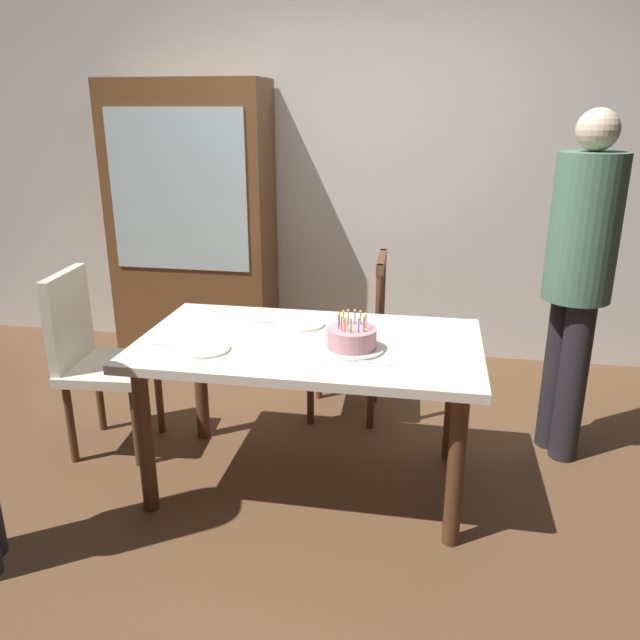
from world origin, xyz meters
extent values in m
plane|color=brown|center=(0.00, 0.00, 0.00)|extent=(6.40, 6.40, 0.00)
cube|color=beige|center=(0.00, 1.85, 1.30)|extent=(6.40, 0.10, 2.60)
cube|color=silver|center=(0.00, 0.00, 0.71)|extent=(1.53, 0.87, 0.04)
cylinder|color=#56331E|center=(-0.66, -0.34, 0.34)|extent=(0.07, 0.07, 0.69)
cylinder|color=#56331E|center=(0.66, -0.34, 0.34)|extent=(0.07, 0.07, 0.69)
cylinder|color=#56331E|center=(-0.66, 0.34, 0.34)|extent=(0.07, 0.07, 0.69)
cylinder|color=#56331E|center=(0.66, 0.34, 0.34)|extent=(0.07, 0.07, 0.69)
cylinder|color=silver|center=(0.20, -0.08, 0.73)|extent=(0.28, 0.28, 0.01)
cylinder|color=#D18C93|center=(0.20, -0.08, 0.78)|extent=(0.21, 0.21, 0.09)
cylinder|color=yellow|center=(0.26, -0.08, 0.85)|extent=(0.01, 0.01, 0.05)
sphere|color=#FFC64C|center=(0.26, -0.08, 0.89)|extent=(0.01, 0.01, 0.01)
cylinder|color=#4C7FE5|center=(0.26, -0.05, 0.85)|extent=(0.01, 0.01, 0.05)
sphere|color=#FFC64C|center=(0.26, -0.05, 0.89)|extent=(0.01, 0.01, 0.01)
cylinder|color=#66CC72|center=(0.23, -0.03, 0.85)|extent=(0.01, 0.01, 0.05)
sphere|color=#FFC64C|center=(0.23, -0.03, 0.89)|extent=(0.01, 0.01, 0.01)
cylinder|color=#4C7FE5|center=(0.21, -0.02, 0.85)|extent=(0.01, 0.01, 0.05)
sphere|color=#FFC64C|center=(0.21, -0.02, 0.89)|extent=(0.01, 0.01, 0.01)
cylinder|color=#F2994C|center=(0.18, -0.02, 0.85)|extent=(0.01, 0.01, 0.05)
sphere|color=#FFC64C|center=(0.18, -0.02, 0.89)|extent=(0.01, 0.01, 0.01)
cylinder|color=yellow|center=(0.16, -0.04, 0.85)|extent=(0.01, 0.01, 0.05)
sphere|color=#FFC64C|center=(0.16, -0.04, 0.89)|extent=(0.01, 0.01, 0.01)
cylinder|color=#4C7FE5|center=(0.15, -0.07, 0.85)|extent=(0.01, 0.01, 0.05)
sphere|color=#FFC64C|center=(0.15, -0.07, 0.89)|extent=(0.01, 0.01, 0.01)
cylinder|color=#D872CC|center=(0.15, -0.09, 0.85)|extent=(0.01, 0.01, 0.05)
sphere|color=#FFC64C|center=(0.15, -0.09, 0.89)|extent=(0.01, 0.01, 0.01)
cylinder|color=#D872CC|center=(0.16, -0.12, 0.85)|extent=(0.01, 0.01, 0.05)
sphere|color=#FFC64C|center=(0.16, -0.12, 0.89)|extent=(0.01, 0.01, 0.01)
cylinder|color=#F2994C|center=(0.18, -0.13, 0.85)|extent=(0.01, 0.01, 0.05)
sphere|color=#FFC64C|center=(0.18, -0.13, 0.89)|extent=(0.01, 0.01, 0.01)
cylinder|color=#66CC72|center=(0.21, -0.14, 0.85)|extent=(0.01, 0.01, 0.05)
sphere|color=#FFC64C|center=(0.21, -0.14, 0.89)|extent=(0.01, 0.01, 0.01)
cylinder|color=#4C7FE5|center=(0.24, -0.12, 0.85)|extent=(0.01, 0.01, 0.05)
sphere|color=#FFC64C|center=(0.24, -0.12, 0.89)|extent=(0.01, 0.01, 0.01)
cylinder|color=#D872CC|center=(0.26, -0.10, 0.85)|extent=(0.01, 0.01, 0.05)
sphere|color=#FFC64C|center=(0.26, -0.10, 0.89)|extent=(0.01, 0.01, 0.01)
cylinder|color=white|center=(-0.42, -0.20, 0.73)|extent=(0.22, 0.22, 0.01)
cylinder|color=white|center=(-0.08, 0.20, 0.73)|extent=(0.22, 0.22, 0.01)
cube|color=silver|center=(-0.58, -0.18, 0.73)|extent=(0.18, 0.04, 0.01)
cube|color=silver|center=(-0.24, 0.20, 0.73)|extent=(0.18, 0.05, 0.01)
cube|color=silver|center=(0.30, -0.21, 0.73)|extent=(0.18, 0.05, 0.01)
cube|color=beige|center=(0.05, 0.76, 0.45)|extent=(0.46, 0.46, 0.05)
cylinder|color=#56331E|center=(-0.12, 0.92, 0.21)|extent=(0.04, 0.04, 0.42)
cylinder|color=#56331E|center=(-0.11, 0.58, 0.21)|extent=(0.04, 0.04, 0.42)
cylinder|color=#56331E|center=(0.22, 0.93, 0.21)|extent=(0.04, 0.04, 0.42)
cylinder|color=#56331E|center=(0.23, 0.59, 0.21)|extent=(0.04, 0.04, 0.42)
cylinder|color=#56331E|center=(0.25, 0.94, 0.70)|extent=(0.04, 0.04, 0.50)
cylinder|color=#56331E|center=(0.26, 0.58, 0.70)|extent=(0.04, 0.04, 0.50)
cube|color=#56331E|center=(0.25, 0.76, 0.92)|extent=(0.05, 0.40, 0.06)
cube|color=beige|center=(-1.06, 0.15, 0.45)|extent=(0.48, 0.48, 0.05)
cylinder|color=#56331E|center=(-0.88, -0.01, 0.21)|extent=(0.04, 0.04, 0.42)
cylinder|color=#56331E|center=(-0.91, 0.33, 0.21)|extent=(0.04, 0.04, 0.42)
cylinder|color=#56331E|center=(-1.22, -0.03, 0.21)|extent=(0.04, 0.04, 0.42)
cylinder|color=#56331E|center=(-1.25, 0.30, 0.21)|extent=(0.04, 0.04, 0.42)
cube|color=beige|center=(-1.26, 0.13, 0.70)|extent=(0.08, 0.40, 0.50)
cylinder|color=#262328|center=(1.19, 0.58, 0.42)|extent=(0.14, 0.14, 0.83)
cylinder|color=#262328|center=(1.24, 0.46, 0.42)|extent=(0.14, 0.14, 0.83)
cylinder|color=#4C7259|center=(1.22, 0.52, 1.18)|extent=(0.32, 0.32, 0.69)
sphere|color=beige|center=(1.22, 0.52, 1.62)|extent=(0.19, 0.19, 0.19)
cube|color=brown|center=(-1.14, 1.56, 0.95)|extent=(1.10, 0.44, 1.90)
cube|color=silver|center=(-1.14, 1.34, 1.20)|extent=(0.94, 0.01, 1.04)
camera|label=1|loc=(0.52, -2.58, 1.72)|focal=35.26mm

